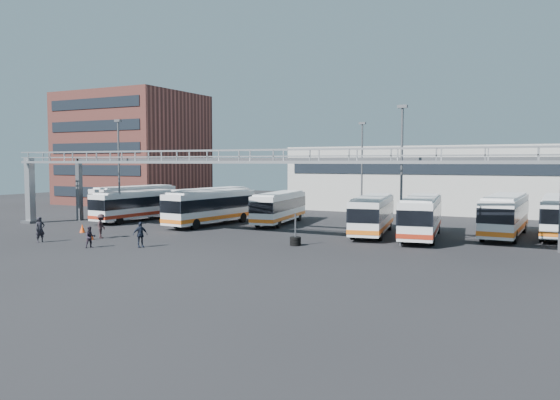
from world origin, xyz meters
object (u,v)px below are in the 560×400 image
at_px(bus_9, 560,215).
at_px(tire_stack, 295,240).
at_px(pedestrian_b, 90,237).
at_px(bus_8, 505,214).
at_px(bus_6, 372,213).
at_px(cone_right, 82,228).
at_px(light_pole_mid, 402,167).
at_px(bus_2, 211,201).
at_px(bus_1, 135,204).
at_px(bus_0, 135,199).
at_px(bus_7, 421,215).
at_px(pedestrian_a, 40,230).
at_px(cone_left, 91,235).
at_px(bus_4, 279,207).
at_px(bus_3, 211,206).
at_px(pedestrian_d, 140,235).
at_px(light_pole_back, 362,166).
at_px(pedestrian_c, 101,226).
at_px(light_pole_left, 119,166).

relative_size(bus_9, tire_stack, 4.75).
bearing_deg(pedestrian_b, bus_8, -25.38).
relative_size(bus_6, cone_right, 15.01).
height_order(light_pole_mid, bus_2, light_pole_mid).
bearing_deg(cone_right, bus_1, 103.95).
xyz_separation_m(bus_0, bus_7, (33.79, -4.54, 0.01)).
xyz_separation_m(pedestrian_a, cone_left, (2.28, 2.83, -0.61)).
bearing_deg(cone_left, bus_4, 63.11).
height_order(bus_3, pedestrian_a, bus_3).
height_order(light_pole_mid, pedestrian_d, light_pole_mid).
bearing_deg(bus_4, bus_1, -171.37).
distance_m(light_pole_back, cone_right, 27.89).
bearing_deg(bus_1, bus_9, 12.13).
distance_m(bus_8, pedestrian_a, 36.70).
height_order(light_pole_back, pedestrian_a, light_pole_back).
relative_size(pedestrian_d, cone_left, 2.44).
bearing_deg(bus_0, bus_2, 12.07).
bearing_deg(bus_2, bus_0, -165.76).
bearing_deg(pedestrian_d, bus_8, -22.60).
relative_size(pedestrian_a, cone_left, 2.60).
height_order(bus_0, bus_7, bus_7).
relative_size(bus_0, bus_1, 1.08).
relative_size(light_pole_back, pedestrian_b, 6.65).
xyz_separation_m(bus_0, bus_1, (4.50, -4.94, -0.12)).
bearing_deg(bus_7, bus_1, 173.04).
bearing_deg(bus_9, bus_0, -177.44).
bearing_deg(pedestrian_d, bus_9, -24.15).
xyz_separation_m(light_pole_mid, light_pole_back, (-8.00, 15.00, 0.00)).
xyz_separation_m(light_pole_mid, bus_7, (0.47, 4.51, -3.87)).
height_order(bus_8, cone_right, bus_8).
xyz_separation_m(light_pole_mid, pedestrian_d, (-16.46, -9.21, -4.81)).
distance_m(light_pole_back, pedestrian_d, 26.09).
bearing_deg(bus_9, pedestrian_c, -151.26).
distance_m(light_pole_back, bus_3, 16.16).
xyz_separation_m(bus_8, pedestrian_b, (-25.87, -19.39, -1.13)).
height_order(bus_7, cone_right, bus_7).
bearing_deg(light_pole_mid, pedestrian_c, -162.70).
distance_m(bus_0, bus_3, 14.39).
height_order(light_pole_left, light_pole_back, same).
xyz_separation_m(bus_8, cone_left, (-28.99, -16.37, -1.52)).
relative_size(pedestrian_a, tire_stack, 0.84).
distance_m(bus_2, bus_3, 6.95).
relative_size(bus_3, pedestrian_b, 7.35).
distance_m(bus_4, bus_9, 24.69).
bearing_deg(pedestrian_c, light_pole_left, 7.02).
bearing_deg(pedestrian_a, cone_right, 30.17).
distance_m(bus_2, bus_7, 24.74).
height_order(light_pole_back, bus_0, light_pole_back).
height_order(light_pole_mid, bus_1, light_pole_mid).
bearing_deg(pedestrian_a, bus_7, -44.71).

